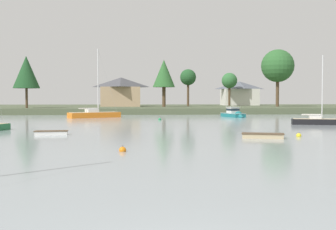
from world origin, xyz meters
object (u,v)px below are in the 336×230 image
at_px(dinghy_white, 51,133).
at_px(mooring_buoy_yellow, 299,136).
at_px(sailboat_black, 318,123).
at_px(cruiser_teal, 235,115).
at_px(sailboat_orange, 94,116).
at_px(mooring_buoy_orange, 123,150).
at_px(dinghy_sand, 263,136).
at_px(mooring_buoy_green, 160,119).

xyz_separation_m(dinghy_white, mooring_buoy_yellow, (22.25, -3.22, -0.06)).
distance_m(sailboat_black, dinghy_white, 33.56).
height_order(cruiser_teal, mooring_buoy_yellow, cruiser_teal).
relative_size(cruiser_teal, mooring_buoy_yellow, 13.23).
bearing_deg(sailboat_orange, sailboat_black, -34.87).
bearing_deg(mooring_buoy_yellow, mooring_buoy_orange, -148.70).
bearing_deg(sailboat_orange, mooring_buoy_orange, -82.09).
height_order(dinghy_sand, sailboat_black, sailboat_black).
xyz_separation_m(sailboat_black, mooring_buoy_yellow, (-8.79, -15.97, -0.13)).
distance_m(dinghy_sand, mooring_buoy_orange, 14.12).
relative_size(sailboat_black, dinghy_white, 2.98).
relative_size(sailboat_orange, mooring_buoy_orange, 24.66).
xyz_separation_m(dinghy_sand, cruiser_teal, (6.69, 38.59, 0.25)).
height_order(dinghy_white, mooring_buoy_orange, dinghy_white).
height_order(cruiser_teal, mooring_buoy_green, cruiser_teal).
bearing_deg(cruiser_teal, mooring_buoy_green, -147.57).
relative_size(dinghy_white, mooring_buoy_green, 6.15).
relative_size(dinghy_sand, mooring_buoy_orange, 7.45).
height_order(sailboat_orange, mooring_buoy_orange, sailboat_orange).
bearing_deg(sailboat_black, cruiser_teal, 105.08).
bearing_deg(cruiser_teal, dinghy_white, -126.55).
distance_m(sailboat_black, mooring_buoy_orange, 34.87).
distance_m(dinghy_sand, sailboat_black, 21.25).
distance_m(cruiser_teal, mooring_buoy_orange, 50.07).
relative_size(dinghy_white, mooring_buoy_yellow, 6.20).
distance_m(sailboat_orange, mooring_buoy_yellow, 43.11).
xyz_separation_m(sailboat_orange, mooring_buoy_orange, (6.46, -46.51, -0.18)).
bearing_deg(sailboat_orange, cruiser_teal, 0.22).
bearing_deg(mooring_buoy_orange, mooring_buoy_yellow, 31.30).
distance_m(sailboat_orange, mooring_buoy_green, 13.96).
bearing_deg(cruiser_teal, dinghy_sand, -99.83).
height_order(cruiser_teal, mooring_buoy_orange, cruiser_teal).
distance_m(dinghy_sand, sailboat_orange, 42.52).
xyz_separation_m(cruiser_teal, mooring_buoy_orange, (-18.30, -46.61, -0.32)).
distance_m(dinghy_sand, mooring_buoy_green, 30.64).
distance_m(dinghy_white, sailboat_orange, 34.02).
height_order(dinghy_sand, dinghy_white, dinghy_sand).
relative_size(mooring_buoy_orange, mooring_buoy_green, 1.00).
bearing_deg(cruiser_teal, sailboat_black, -74.92).
bearing_deg(mooring_buoy_yellow, dinghy_white, 171.77).
xyz_separation_m(dinghy_sand, mooring_buoy_yellow, (3.65, 1.26, -0.06)).
xyz_separation_m(dinghy_white, cruiser_teal, (25.29, 34.11, 0.26)).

